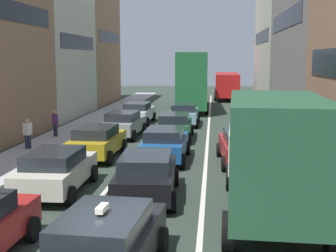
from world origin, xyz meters
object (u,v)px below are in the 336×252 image
at_px(sedan_centre_lane_second, 146,174).
at_px(wagon_left_lane_second, 56,170).
at_px(coupe_centre_lane_fourth, 174,126).
at_px(sedan_left_lane_third, 97,141).
at_px(pedestrian_mid_sidewalk, 55,122).
at_px(sedan_left_lane_fifth, 138,112).
at_px(bus_far_queue_secondary, 227,83).
at_px(sedan_right_lane_behind_truck, 243,146).
at_px(sedan_centre_lane_fifth, 184,114).
at_px(sedan_left_lane_fourth, 123,123).
at_px(bus_mid_queue_primary, 192,78).
at_px(pedestrian_near_kerb, 28,132).
at_px(taxi_centre_lane_front, 105,244).
at_px(hatchback_centre_lane_third, 165,143).
at_px(removalist_box_truck, 274,152).

bearing_deg(sedan_centre_lane_second, wagon_left_lane_second, 81.57).
distance_m(wagon_left_lane_second, coupe_centre_lane_fourth, 11.46).
xyz_separation_m(sedan_left_lane_third, pedestrian_mid_sidewalk, (-3.68, 4.90, 0.15)).
relative_size(wagon_left_lane_second, sedan_left_lane_fifth, 0.99).
bearing_deg(bus_far_queue_secondary, coupe_centre_lane_fourth, 172.94).
height_order(sedan_left_lane_third, sedan_right_lane_behind_truck, same).
height_order(sedan_centre_lane_fifth, sedan_left_lane_fifth, same).
bearing_deg(pedestrian_mid_sidewalk, sedan_centre_lane_fifth, -178.83).
xyz_separation_m(sedan_left_lane_fourth, bus_mid_queue_primary, (3.31, 14.69, 2.03)).
height_order(coupe_centre_lane_fourth, pedestrian_near_kerb, pedestrian_near_kerb).
bearing_deg(pedestrian_mid_sidewalk, taxi_centre_lane_front, 71.64).
xyz_separation_m(sedan_left_lane_fourth, bus_far_queue_secondary, (6.76, 26.98, 0.96)).
distance_m(hatchback_centre_lane_third, bus_far_queue_secondary, 33.42).
distance_m(sedan_centre_lane_second, pedestrian_mid_sidewalk, 12.88).
height_order(taxi_centre_lane_front, wagon_left_lane_second, taxi_centre_lane_front).
xyz_separation_m(pedestrian_near_kerb, pedestrian_mid_sidewalk, (0.13, 3.70, 0.00)).
distance_m(wagon_left_lane_second, sedan_left_lane_fourth, 11.60).
relative_size(wagon_left_lane_second, pedestrian_mid_sidewalk, 2.60).
height_order(removalist_box_truck, coupe_centre_lane_fourth, removalist_box_truck).
relative_size(taxi_centre_lane_front, pedestrian_mid_sidewalk, 2.66).
bearing_deg(bus_far_queue_secondary, pedestrian_mid_sidewalk, 159.98).
relative_size(removalist_box_truck, sedan_left_lane_third, 1.79).
relative_size(taxi_centre_lane_front, bus_mid_queue_primary, 0.42).
xyz_separation_m(sedan_centre_lane_second, sedan_right_lane_behind_truck, (3.48, 5.39, 0.00)).
bearing_deg(wagon_left_lane_second, sedan_left_lane_fourth, -1.06).
height_order(taxi_centre_lane_front, bus_far_queue_secondary, bus_far_queue_secondary).
distance_m(sedan_left_lane_fourth, bus_mid_queue_primary, 15.20).
bearing_deg(bus_far_queue_secondary, wagon_left_lane_second, 170.52).
height_order(removalist_box_truck, sedan_left_lane_fifth, removalist_box_truck).
distance_m(sedan_left_lane_third, coupe_centre_lane_fourth, 6.18).
distance_m(hatchback_centre_lane_third, sedan_centre_lane_fifth, 11.47).
bearing_deg(coupe_centre_lane_fourth, pedestrian_mid_sidewalk, 93.29).
bearing_deg(sedan_centre_lane_fifth, taxi_centre_lane_front, 179.58).
xyz_separation_m(removalist_box_truck, bus_mid_queue_primary, (-3.62, 28.37, 0.86)).
height_order(sedan_left_lane_fourth, pedestrian_near_kerb, pedestrian_near_kerb).
bearing_deg(pedestrian_mid_sidewalk, sedan_left_lane_fourth, 154.29).
height_order(coupe_centre_lane_fourth, pedestrian_mid_sidewalk, pedestrian_mid_sidewalk).
relative_size(bus_mid_queue_primary, pedestrian_mid_sidewalk, 6.38).
xyz_separation_m(hatchback_centre_lane_third, bus_far_queue_secondary, (3.66, 33.20, 0.96)).
bearing_deg(taxi_centre_lane_front, wagon_left_lane_second, 31.04).
distance_m(removalist_box_truck, hatchback_centre_lane_third, 8.46).
distance_m(sedan_centre_lane_second, bus_mid_queue_primary, 26.67).
bearing_deg(sedan_right_lane_behind_truck, sedan_centre_lane_second, 143.60).
bearing_deg(sedan_centre_lane_fifth, coupe_centre_lane_fourth, 178.19).
distance_m(taxi_centre_lane_front, hatchback_centre_lane_third, 11.53).
distance_m(coupe_centre_lane_fourth, pedestrian_mid_sidewalk, 6.84).
height_order(taxi_centre_lane_front, pedestrian_near_kerb, same).
relative_size(bus_far_queue_secondary, pedestrian_near_kerb, 6.34).
bearing_deg(sedan_right_lane_behind_truck, taxi_centre_lane_front, 159.17).
bearing_deg(pedestrian_mid_sidewalk, bus_mid_queue_primary, -154.82).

